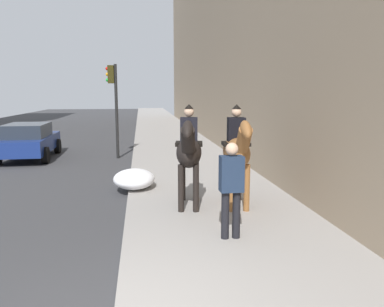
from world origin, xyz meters
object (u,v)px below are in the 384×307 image
car_near_lane (29,140)px  mounted_horse_far (237,151)px  mounted_horse_near (189,151)px  pedestrian_greeting (231,184)px  traffic_light_near_curb (114,96)px

car_near_lane → mounted_horse_far: bearing=-141.5°
mounted_horse_near → pedestrian_greeting: mounted_horse_near is taller
mounted_horse_far → pedestrian_greeting: 1.96m
mounted_horse_far → traffic_light_near_curb: bearing=-153.4°
car_near_lane → traffic_light_near_curb: (-0.35, -3.46, 1.78)m
mounted_horse_near → pedestrian_greeting: size_ratio=1.35×
pedestrian_greeting → mounted_horse_far: bearing=-17.7°
mounted_horse_far → pedestrian_greeting: bearing=-13.3°
mounted_horse_near → car_near_lane: bearing=-135.7°
car_near_lane → traffic_light_near_curb: size_ratio=1.08×
mounted_horse_far → traffic_light_near_curb: (7.49, 3.14, 1.14)m
mounted_horse_far → traffic_light_near_curb: traffic_light_near_curb is taller
car_near_lane → pedestrian_greeting: bearing=-149.7°
mounted_horse_near → car_near_lane: 9.53m
traffic_light_near_curb → pedestrian_greeting: bearing=-164.6°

